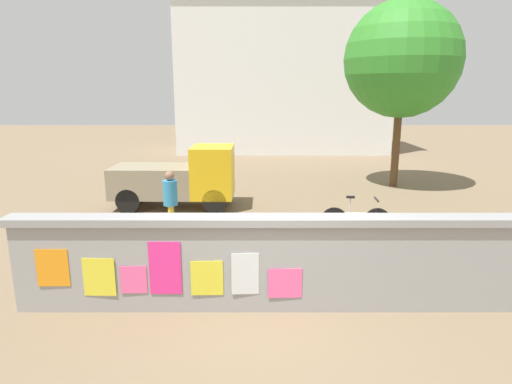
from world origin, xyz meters
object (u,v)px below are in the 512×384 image
Objects in this scene: auto_rickshaw_truck at (180,178)px; bicycle_near at (312,242)px; motorcycle at (180,246)px; tree_roadside at (403,60)px; bicycle_far at (356,219)px; person_walking at (171,197)px.

bicycle_near is (3.44, -4.19, -0.54)m from auto_rickshaw_truck.
motorcycle is at bearing -80.78° from auto_rickshaw_truck.
auto_rickshaw_truck is at bearing -157.86° from tree_roadside.
bicycle_far is 1.06× the size of person_walking.
auto_rickshaw_truck is 8.73m from tree_roadside.
auto_rickshaw_truck is at bearing 151.71° from bicycle_far.
bicycle_far is at bearing -28.29° from auto_rickshaw_truck.
bicycle_far is at bearing 3.33° from person_walking.
auto_rickshaw_truck is 4.79m from motorcycle.
bicycle_near is 1.04× the size of person_walking.
person_walking is at bearing -176.67° from bicycle_far.
tree_roadside is at bearing 49.40° from motorcycle.
tree_roadside is (2.64, 5.54, 4.13)m from bicycle_far.
motorcycle is 10.92m from tree_roadside.
person_walking reaches higher than bicycle_far.
bicycle_far is (1.29, 1.64, 0.00)m from bicycle_near.
tree_roadside is (7.37, 3.00, 3.59)m from auto_rickshaw_truck.
person_walking is (-3.19, 1.38, 0.62)m from bicycle_near.
motorcycle is at bearing -151.39° from bicycle_far.
bicycle_near is 0.98× the size of bicycle_far.
motorcycle is 2.04m from person_walking.
person_walking is at bearing -140.83° from tree_roadside.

